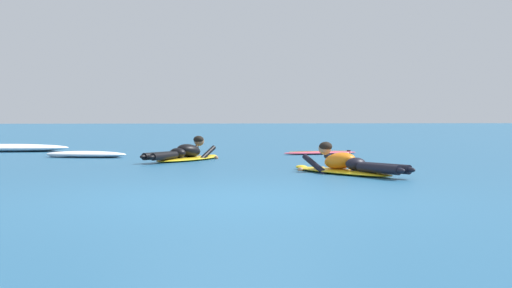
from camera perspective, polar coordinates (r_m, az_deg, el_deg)
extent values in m
plane|color=#235B84|center=(17.93, -3.96, -0.67)|extent=(120.00, 120.00, 0.00)
ellipsoid|color=yellow|center=(11.54, 6.76, -2.15)|extent=(1.52, 2.18, 0.07)
ellipsoid|color=yellow|center=(12.34, 3.57, -1.80)|extent=(0.27, 0.27, 0.06)
ellipsoid|color=orange|center=(11.56, 6.60, -1.32)|extent=(0.65, 0.74, 0.34)
ellipsoid|color=black|center=(11.29, 7.83, -1.56)|extent=(0.43, 0.41, 0.20)
cylinder|color=black|center=(10.81, 9.59, -1.90)|extent=(0.50, 0.85, 0.14)
ellipsoid|color=black|center=(10.48, 11.14, -2.05)|extent=(0.19, 0.24, 0.08)
cylinder|color=black|center=(10.92, 10.20, -1.87)|extent=(0.58, 0.81, 0.14)
ellipsoid|color=black|center=(10.63, 11.93, -1.99)|extent=(0.19, 0.24, 0.08)
cylinder|color=black|center=(11.70, 4.66, -1.66)|extent=(0.36, 0.56, 0.34)
sphere|color=tan|center=(12.00, 3.51, -2.03)|extent=(0.09, 0.09, 0.09)
cylinder|color=black|center=(11.96, 6.36, -1.58)|extent=(0.36, 0.56, 0.34)
sphere|color=tan|center=(12.25, 5.25, -1.95)|extent=(0.09, 0.09, 0.09)
sphere|color=tan|center=(11.84, 5.42, -0.34)|extent=(0.21, 0.21, 0.21)
ellipsoid|color=black|center=(11.82, 5.49, -0.20)|extent=(0.29, 0.28, 0.16)
ellipsoid|color=yellow|center=(14.81, -5.41, -1.16)|extent=(1.60, 1.97, 0.07)
ellipsoid|color=yellow|center=(15.59, -3.47, -0.94)|extent=(0.29, 0.28, 0.06)
ellipsoid|color=black|center=(14.84, -5.31, -0.52)|extent=(0.70, 0.77, 0.35)
ellipsoid|color=black|center=(14.53, -6.16, -0.70)|extent=(0.44, 0.42, 0.20)
cylinder|color=black|center=(14.13, -7.71, -0.91)|extent=(0.60, 0.72, 0.14)
ellipsoid|color=black|center=(13.82, -8.79, -0.99)|extent=(0.21, 0.24, 0.08)
cylinder|color=black|center=(14.03, -7.19, -0.93)|extent=(0.53, 0.76, 0.14)
ellipsoid|color=black|center=(13.70, -8.10, -1.01)|extent=(0.21, 0.24, 0.08)
cylinder|color=black|center=(15.27, -5.22, -0.74)|extent=(0.40, 0.53, 0.33)
sphere|color=#8C6647|center=(15.59, -4.44, -1.04)|extent=(0.09, 0.09, 0.09)
cylinder|color=black|center=(15.01, -3.87, -0.78)|extent=(0.40, 0.53, 0.33)
sphere|color=#8C6647|center=(15.32, -3.14, -1.10)|extent=(0.09, 0.09, 0.09)
sphere|color=#8C6647|center=(15.16, -4.49, 0.24)|extent=(0.21, 0.21, 0.21)
ellipsoid|color=black|center=(15.14, -4.53, 0.35)|extent=(0.29, 0.29, 0.16)
ellipsoid|color=#E54C66|center=(17.16, 5.06, -0.69)|extent=(1.88, 0.85, 0.07)
cube|color=yellow|center=(17.16, 5.06, -0.56)|extent=(1.52, 0.35, 0.01)
cone|color=black|center=(17.46, 7.28, -0.74)|extent=(0.12, 0.12, 0.16)
ellipsoid|color=white|center=(19.33, -19.07, -0.29)|extent=(3.15, 0.90, 0.19)
ellipsoid|color=white|center=(19.28, -16.71, -0.35)|extent=(1.21, 0.82, 0.14)
ellipsoid|color=white|center=(16.23, -13.19, -0.79)|extent=(1.91, 1.01, 0.14)
ellipsoid|color=white|center=(16.14, -11.58, -0.86)|extent=(0.70, 0.41, 0.10)
ellipsoid|color=white|center=(16.39, -15.04, -0.88)|extent=(0.71, 0.55, 0.08)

